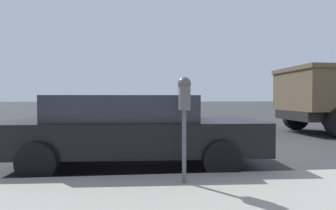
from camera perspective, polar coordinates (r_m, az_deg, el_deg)
ground_plane at (r=6.51m, az=5.06°, el=-10.32°), size 220.00×220.00×0.00m
parking_meter at (r=3.68m, az=3.56°, el=0.67°), size 0.21×0.19×1.49m
car_black at (r=5.19m, az=-7.67°, el=-5.01°), size 2.22×4.83×1.38m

